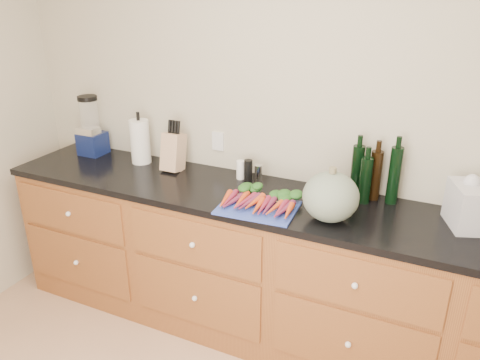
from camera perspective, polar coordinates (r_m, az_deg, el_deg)
The scene contains 14 objects.
wall_back at distance 2.78m, azimuth 8.65°, elevation 6.78°, with size 4.10×0.05×2.60m, color beige.
cabinets at distance 2.86m, azimuth 5.67°, elevation -11.52°, with size 3.60×0.64×0.90m.
countertop at distance 2.62m, azimuth 6.10°, elevation -2.98°, with size 3.64×0.62×0.04m, color black.
cutting_board at distance 2.52m, azimuth 2.20°, elevation -3.39°, with size 0.41×0.31×0.01m, color #2F47B0.
carrots at distance 2.53m, azimuth 2.49°, elevation -2.53°, with size 0.41×0.28×0.05m.
squash at distance 2.39m, azimuth 10.99°, elevation -2.02°, with size 0.29×0.29×0.26m, color #5C6D5B.
blender_appliance at distance 3.43m, azimuth -17.72°, elevation 5.93°, with size 0.16×0.16×0.41m.
paper_towel at distance 3.19m, azimuth -12.08°, elevation 4.60°, with size 0.13×0.13×0.29m, color white.
knife_block at distance 3.03m, azimuth -8.13°, elevation 3.41°, with size 0.12×0.12×0.24m, color tan.
grinder_salt at distance 2.88m, azimuth 0.07°, elevation 1.25°, with size 0.05×0.05×0.12m, color white.
grinder_pepper at distance 2.85m, azimuth 1.01°, elevation 1.21°, with size 0.05×0.05×0.13m, color black.
canister_chrome at distance 2.83m, azimuth 2.26°, elevation 0.79°, with size 0.05×0.05×0.11m, color silver.
tomato_box at distance 2.72m, azimuth 9.60°, elevation -1.02°, with size 0.13×0.11×0.06m, color white.
bottles at distance 2.66m, azimuth 15.95°, elevation 0.53°, with size 0.27×0.14×0.32m.
Camera 1 is at (0.74, -0.95, 2.06)m, focal length 35.00 mm.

